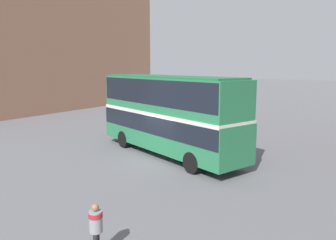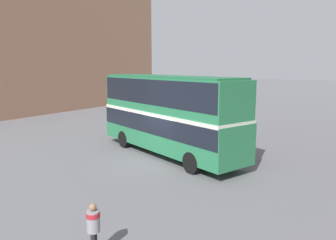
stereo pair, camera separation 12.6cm
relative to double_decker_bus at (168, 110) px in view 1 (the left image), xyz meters
The scene contains 5 objects.
ground_plane 3.00m from the double_decker_bus, 80.43° to the right, with size 240.00×240.00×0.00m, color slate.
building_row_left 27.73m from the double_decker_bus, 157.54° to the left, with size 10.41×32.94×18.36m.
double_decker_bus is the anchor object (origin of this frame).
pedestrian_foreground 10.81m from the double_decker_bus, 68.55° to the right, with size 0.53×0.53×1.54m.
parked_car_kerb_near 15.22m from the double_decker_bus, 119.35° to the left, with size 4.08×2.04×1.62m.
Camera 1 is at (9.67, -14.51, 5.16)m, focal length 35.00 mm.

